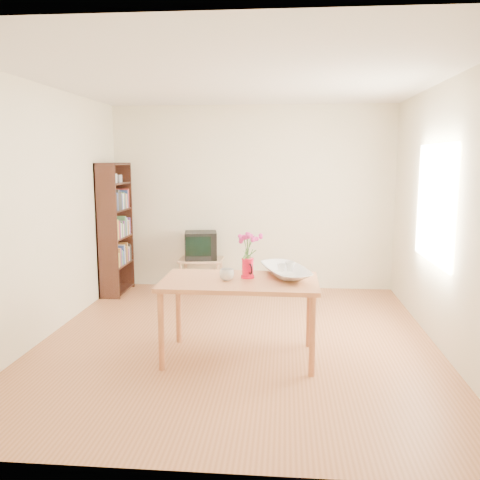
# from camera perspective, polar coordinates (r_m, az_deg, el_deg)

# --- Properties ---
(room) EXTENTS (4.50, 4.50, 4.50)m
(room) POSITION_cam_1_polar(r_m,az_deg,el_deg) (5.04, 0.04, 2.86)
(room) COLOR #995A36
(room) RESTS_ON ground
(table) EXTENTS (1.44, 0.83, 0.75)m
(table) POSITION_cam_1_polar(r_m,az_deg,el_deg) (4.70, -0.05, -5.43)
(table) COLOR #AD623B
(table) RESTS_ON ground
(tv_stand) EXTENTS (0.60, 0.45, 0.46)m
(tv_stand) POSITION_cam_1_polar(r_m,az_deg,el_deg) (7.20, -4.39, -2.67)
(tv_stand) COLOR tan
(tv_stand) RESTS_ON ground
(bookshelf) EXTENTS (0.28, 0.70, 1.80)m
(bookshelf) POSITION_cam_1_polar(r_m,az_deg,el_deg) (7.19, -13.78, 0.74)
(bookshelf) COLOR black
(bookshelf) RESTS_ON ground
(pitcher) EXTENTS (0.13, 0.20, 0.19)m
(pitcher) POSITION_cam_1_polar(r_m,az_deg,el_deg) (4.74, 0.88, -3.26)
(pitcher) COLOR red
(pitcher) RESTS_ON table
(flowers) EXTENTS (0.21, 0.21, 0.30)m
(flowers) POSITION_cam_1_polar(r_m,az_deg,el_deg) (4.69, 0.88, -0.38)
(flowers) COLOR #EC37A1
(flowers) RESTS_ON pitcher
(mug) EXTENTS (0.19, 0.19, 0.11)m
(mug) POSITION_cam_1_polar(r_m,az_deg,el_deg) (4.64, -1.49, -3.91)
(mug) COLOR white
(mug) RESTS_ON table
(bowl) EXTENTS (0.67, 0.67, 0.50)m
(bowl) POSITION_cam_1_polar(r_m,az_deg,el_deg) (4.80, 5.15, -1.12)
(bowl) COLOR white
(bowl) RESTS_ON table
(teacup_a) EXTENTS (0.07, 0.07, 0.06)m
(teacup_a) POSITION_cam_1_polar(r_m,az_deg,el_deg) (4.81, 4.67, -1.72)
(teacup_a) COLOR white
(teacup_a) RESTS_ON bowl
(teacup_b) EXTENTS (0.08, 0.08, 0.07)m
(teacup_b) POSITION_cam_1_polar(r_m,az_deg,el_deg) (4.83, 5.68, -1.61)
(teacup_b) COLOR white
(teacup_b) RESTS_ON bowl
(television) EXTENTS (0.50, 0.47, 0.38)m
(television) POSITION_cam_1_polar(r_m,az_deg,el_deg) (7.16, -4.40, -0.55)
(television) COLOR black
(television) RESTS_ON tv_stand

